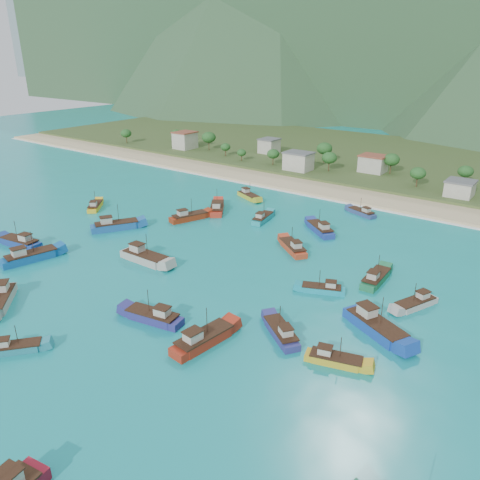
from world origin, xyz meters
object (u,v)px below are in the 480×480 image
Objects in this scene: boat_27 at (217,209)px; boat_11 at (1,300)px; boat_2 at (416,304)px; boat_13 at (263,218)px; boat_24 at (322,289)px; boat_16 at (362,213)px; boat_21 at (153,317)px; boat_6 at (145,258)px; boat_7 at (30,257)px; boat_12 at (293,248)px; boat_20 at (281,333)px; boat_28 at (376,279)px; boat_8 at (15,349)px; boat_3 at (375,327)px; boat_9 at (20,243)px; boat_25 at (95,206)px; boat_19 at (320,229)px; boat_23 at (203,340)px; boat_26 at (249,196)px; boat_0 at (335,360)px; boat_18 at (189,217)px; boat_10 at (116,226)px.

boat_11 is at bearing -123.90° from boat_27.
boat_13 is at bearing -1.64° from boat_2.
boat_11 is at bearing 107.41° from boat_24.
boat_21 is at bearing -163.40° from boat_16.
boat_7 is (-21.58, -15.47, -0.03)m from boat_6.
boat_12 is 0.88× the size of boat_27.
boat_28 is at bearing 25.51° from boat_20.
boat_3 is at bearing 81.78° from boat_8.
boat_9 is 1.29× the size of boat_25.
boat_13 reaches higher than boat_2.
boat_23 reaches higher than boat_19.
boat_26 is at bearing 12.70° from boat_21.
boat_28 is (37.24, 58.36, 0.21)m from boat_8.
boat_20 is at bearing -113.40° from boat_0.
boat_25 is at bearing 9.26° from boat_9.
boat_26 is at bearing 55.22° from boat_27.
boat_21 is at bearing -148.26° from boat_12.
boat_20 is at bearing 63.61° from boat_26.
boat_19 is 1.02× the size of boat_28.
boat_18 is at bearing -22.71° from boat_25.
boat_18 is at bearing 92.32° from boat_20.
boat_13 is 1.11× the size of boat_25.
boat_26 is at bearing -26.82° from boat_9.
boat_0 is at bearing 68.35° from boat_26.
boat_13 is at bearing -31.04° from boat_27.
boat_27 is at bearing 37.63° from boat_24.
boat_6 is 1.34× the size of boat_16.
boat_26 is 16.79m from boat_27.
boat_23 is (26.25, -56.17, 0.19)m from boat_13.
boat_9 is (-85.35, -15.79, -0.14)m from boat_3.
boat_6 is 37.63m from boat_8.
boat_13 is (-3.20, 75.85, 0.13)m from boat_8.
boat_21 is (-3.67, -42.44, 0.03)m from boat_12.
boat_23 is at bearing 141.58° from boat_24.
boat_21 reaches higher than boat_28.
boat_28 is at bearing -75.39° from boat_9.
boat_2 is 0.77× the size of boat_6.
boat_24 is (61.12, 26.70, -0.40)m from boat_7.
boat_20 is 1.05× the size of boat_25.
boat_25 is (-19.41, 8.01, -0.31)m from boat_10.
boat_10 is 1.17× the size of boat_19.
boat_9 is 30.24m from boat_11.
boat_9 is 64.23m from boat_23.
boat_9 is at bearing -177.28° from boat_23.
boat_11 is 62.49m from boat_24.
boat_13 is 0.90× the size of boat_21.
boat_3 is 19.47m from boat_28.
boat_21 is at bearing -97.02° from boat_27.
boat_3 is 1.58× the size of boat_8.
boat_24 is (-14.01, 7.49, -0.46)m from boat_3.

